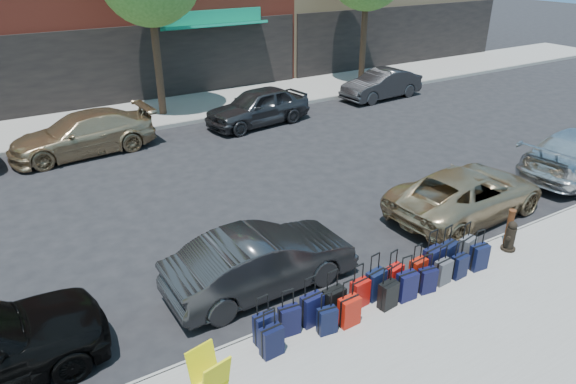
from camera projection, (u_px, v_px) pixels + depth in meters
ground at (261, 209)px, 13.98m from camera, size 120.00×120.00×0.00m
sidewalk_near at (439, 353)px, 8.94m from camera, size 60.00×4.00×0.15m
sidewalk_far at (148, 114)px, 21.66m from camera, size 60.00×4.00×0.15m
curb_near at (366, 292)px, 10.50m from camera, size 60.00×0.08×0.15m
curb_far at (164, 127)px, 20.10m from camera, size 60.00×0.08×0.15m
suitcase_front_0 at (265, 328)px, 8.96m from camera, size 0.41×0.24×0.95m
suitcase_front_1 at (289, 320)px, 9.17m from camera, size 0.40×0.25×0.91m
suitcase_front_2 at (312, 310)px, 9.40m from camera, size 0.43×0.26×0.99m
suitcase_front_3 at (334, 303)px, 9.56m from camera, size 0.43×0.25×1.01m
suitcase_front_4 at (360, 293)px, 9.89m from camera, size 0.39×0.24×0.91m
suitcase_front_5 at (376, 284)px, 10.10m from camera, size 0.44×0.28×0.99m
suitcase_front_6 at (394, 278)px, 10.36m from camera, size 0.40×0.27×0.89m
suitcase_front_7 at (418, 271)px, 10.57m from camera, size 0.38×0.23×0.89m
suitcase_front_8 at (433, 262)px, 10.77m from camera, size 0.47×0.29×1.07m
suitcase_front_9 at (447, 256)px, 10.99m from camera, size 0.47×0.31×1.04m
suitcase_front_10 at (467, 250)px, 11.28m from camera, size 0.43×0.29×0.95m
suitcase_back_0 at (272, 341)px, 8.69m from camera, size 0.39×0.24×0.91m
suitcase_back_2 at (327, 320)px, 9.21m from camera, size 0.37×0.25×0.83m
suitcase_back_3 at (349, 311)px, 9.39m from camera, size 0.40×0.24×0.94m
suitcase_back_5 at (388, 295)px, 9.85m from camera, size 0.39×0.25×0.89m
suitcase_back_6 at (407, 286)px, 10.07m from camera, size 0.41×0.25×0.96m
suitcase_back_7 at (427, 280)px, 10.30m from camera, size 0.38×0.26×0.85m
suitcase_back_8 at (443, 272)px, 10.57m from camera, size 0.37×0.23×0.86m
suitcase_back_9 at (459, 266)px, 10.76m from camera, size 0.36×0.22×0.84m
suitcase_back_10 at (479, 257)px, 11.03m from camera, size 0.41×0.26×0.93m
fire_hydrant at (510, 237)px, 11.71m from camera, size 0.37×0.33×0.73m
bollard at (509, 227)px, 11.88m from camera, size 0.16×0.16×0.89m
display_rack at (210, 377)px, 7.77m from camera, size 0.58×0.62×0.87m
car_near_1 at (262, 261)px, 10.49m from camera, size 4.04×1.48×1.32m
car_near_2 at (467, 193)px, 13.42m from camera, size 4.75×2.42×1.28m
car_far_1 at (83, 134)px, 17.46m from camera, size 4.95×2.32×1.40m
car_far_2 at (258, 107)px, 20.32m from camera, size 4.50×2.27×1.47m
car_far_3 at (381, 84)px, 23.86m from camera, size 4.12×1.68×1.33m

